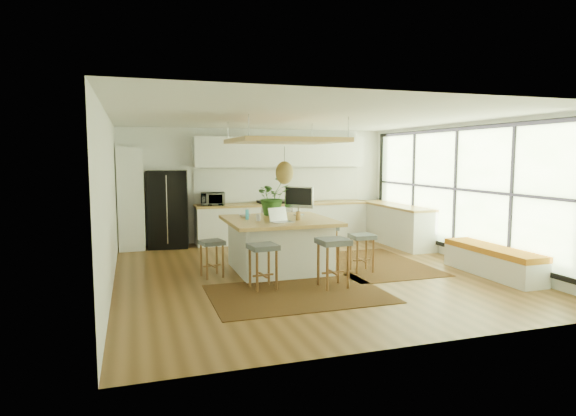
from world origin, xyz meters
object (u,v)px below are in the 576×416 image
object	(u,v)px
fridge	(168,206)
island	(279,244)
stool_near_left	(263,266)
microwave	(213,197)
stool_right_front	(362,252)
island_plant	(273,200)
monitor	(299,202)
stool_right_back	(328,242)
stool_near_right	(333,265)
laptop	(282,215)
stool_left_side	(212,256)

from	to	relation	value
fridge	island	bearing A→B (deg)	-51.33
stool_near_left	microwave	world-z (taller)	microwave
stool_right_front	island_plant	bearing A→B (deg)	138.57
fridge	monitor	size ratio (longest dim) A/B	2.91
stool_right_front	stool_right_back	distance (m)	1.17
stool_right_back	stool_near_right	bearing A→B (deg)	-110.47
fridge	stool_right_back	distance (m)	3.76
stool_right_back	laptop	distance (m)	1.79
fridge	stool_near_left	distance (m)	4.21
stool_near_right	stool_left_side	bearing A→B (deg)	143.64
stool_left_side	microwave	size ratio (longest dim) A/B	1.18
fridge	monitor	distance (m)	3.35
island	stool_near_right	distance (m)	1.46
stool_left_side	stool_near_left	bearing A→B (deg)	-57.76
fridge	stool_near_right	xyz separation A→B (m)	(2.19, -4.26, -0.57)
fridge	island	world-z (taller)	fridge
stool_near_right	stool_right_front	size ratio (longest dim) A/B	1.15
stool_right_front	stool_left_side	world-z (taller)	stool_right_front
laptop	stool_near_left	bearing A→B (deg)	-144.78
stool_right_front	microwave	bearing A→B (deg)	121.40
stool_near_left	stool_right_front	size ratio (longest dim) A/B	1.05
laptop	monitor	distance (m)	1.07
fridge	stool_near_left	world-z (taller)	fridge
stool_right_back	microwave	size ratio (longest dim) A/B	1.26
laptop	monitor	bearing A→B (deg)	37.79
stool_near_left	laptop	distance (m)	1.09
fridge	island_plant	world-z (taller)	fridge
stool_near_left	stool_right_front	world-z (taller)	stool_near_left
laptop	island_plant	distance (m)	1.06
stool_right_back	microwave	xyz separation A→B (m)	(-1.92, 2.26, 0.75)
stool_right_front	monitor	xyz separation A→B (m)	(-0.84, 0.99, 0.83)
fridge	microwave	xyz separation A→B (m)	(1.00, -0.03, 0.18)
stool_left_side	laptop	distance (m)	1.38
island	laptop	world-z (taller)	laptop
stool_right_front	stool_right_back	size ratio (longest dim) A/B	0.99
island	laptop	size ratio (longest dim) A/B	4.89
stool_near_left	stool_near_right	xyz separation A→B (m)	(1.06, -0.25, 0.00)
stool_near_right	stool_right_back	bearing A→B (deg)	69.53
stool_right_back	island_plant	world-z (taller)	island_plant
stool_right_front	monitor	distance (m)	1.54
stool_right_front	island_plant	world-z (taller)	island_plant
fridge	microwave	world-z (taller)	fridge
stool_near_right	stool_left_side	world-z (taller)	stool_near_right
monitor	microwave	bearing A→B (deg)	161.29
stool_right_front	laptop	distance (m)	1.61
island	fridge	bearing A→B (deg)	121.04
island	stool_near_left	bearing A→B (deg)	-117.76
island	monitor	bearing A→B (deg)	37.94
stool_near_left	stool_right_back	xyz separation A→B (m)	(1.79, 1.72, 0.00)
monitor	island_plant	size ratio (longest dim) A/B	0.83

